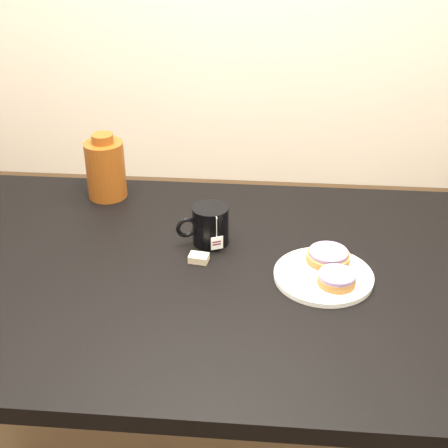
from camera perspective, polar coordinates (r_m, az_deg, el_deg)
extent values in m
cube|color=black|center=(1.46, -1.75, -4.85)|extent=(1.40, 0.90, 0.04)
cylinder|color=black|center=(2.14, -17.77, -6.03)|extent=(0.06, 0.06, 0.71)
cylinder|color=black|center=(2.05, 18.00, -7.85)|extent=(0.06, 0.06, 0.71)
cylinder|color=white|center=(1.43, 9.07, -4.71)|extent=(0.22, 0.22, 0.01)
torus|color=white|center=(1.43, 9.09, -4.51)|extent=(0.22, 0.22, 0.01)
cylinder|color=brown|center=(1.47, 9.49, -3.03)|extent=(0.11, 0.11, 0.02)
cylinder|color=gray|center=(1.46, 9.53, -2.59)|extent=(0.10, 0.10, 0.01)
cylinder|color=brown|center=(1.40, 10.24, -5.08)|extent=(0.12, 0.12, 0.02)
cylinder|color=gray|center=(1.39, 10.29, -4.62)|extent=(0.11, 0.11, 0.01)
cylinder|color=black|center=(1.52, -1.24, -0.11)|extent=(0.12, 0.12, 0.10)
cylinder|color=black|center=(1.50, -1.26, 1.25)|extent=(0.08, 0.08, 0.00)
torus|color=black|center=(1.51, -3.43, -0.32)|extent=(0.05, 0.03, 0.05)
cylinder|color=beige|center=(1.47, -0.68, -0.26)|extent=(0.00, 0.00, 0.05)
cube|color=white|center=(1.49, -0.67, -1.72)|extent=(0.03, 0.01, 0.03)
cube|color=#C6B793|center=(1.47, -2.33, -3.13)|extent=(0.05, 0.04, 0.02)
cylinder|color=#58260B|center=(1.76, -10.76, 4.89)|extent=(0.13, 0.13, 0.16)
cylinder|color=#58260B|center=(1.72, -11.06, 7.68)|extent=(0.06, 0.06, 0.02)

